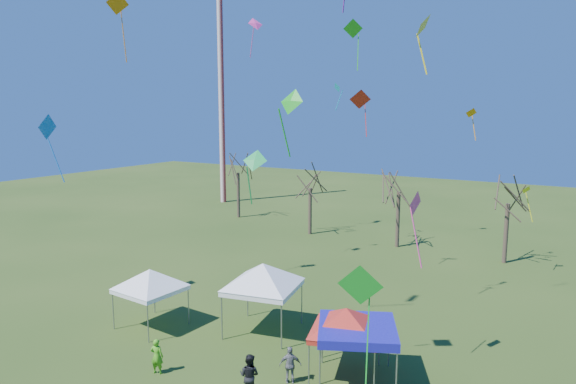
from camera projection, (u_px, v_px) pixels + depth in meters
name	position (u px, v px, depth m)	size (l,w,h in m)	color
radio_mast	(221.00, 100.00, 61.96)	(0.70, 0.70, 25.00)	silver
tree_0	(238.00, 157.00, 53.68)	(3.83, 3.83, 8.44)	#3D2D21
tree_1	(310.00, 172.00, 46.40)	(3.42, 3.42, 7.54)	#3D2D21
tree_2	(399.00, 172.00, 41.87)	(3.71, 3.71, 8.18)	#3D2D21
tree_3	(509.00, 182.00, 37.40)	(3.59, 3.59, 7.91)	#3D2D21
tent_white_west	(150.00, 273.00, 26.56)	(4.09, 4.09, 3.62)	gray
tent_white_mid	(263.00, 268.00, 25.89)	(4.66, 4.66, 4.19)	gray
tent_red	(346.00, 313.00, 21.54)	(3.84, 3.84, 3.52)	gray
tent_blue	(357.00, 330.00, 21.16)	(4.20, 4.20, 2.49)	gray
person_grey	(290.00, 365.00, 21.31)	(0.92, 0.38, 1.58)	slate
person_dark	(249.00, 376.00, 20.27)	(0.86, 0.67, 1.77)	black
person_green	(157.00, 356.00, 22.09)	(0.57, 0.37, 1.56)	#4CAB1B
kite_27	(291.00, 102.00, 19.14)	(1.14, 0.75, 2.63)	#189F1B
kite_13	(337.00, 88.00, 41.77)	(1.01, 0.93, 2.31)	#0DA4D0
kite_2	(255.00, 24.00, 42.97)	(1.48, 1.66, 3.36)	#F73698
kite_22	(526.00, 191.00, 34.52)	(0.98, 1.00, 2.52)	#D1D516
kite_5	(361.00, 286.00, 15.68)	(1.49, 0.81, 4.66)	green
kite_24	(353.00, 29.00, 25.06)	(1.04, 0.75, 2.51)	#1D9416
kite_1	(255.00, 161.00, 20.77)	(1.18, 0.93, 2.32)	green
kite_11	(360.00, 99.00, 33.19)	(1.60, 1.42, 3.08)	red
kite_8	(117.00, 4.00, 28.78)	(1.16, 1.48, 3.86)	orange
kite_17	(415.00, 204.00, 21.25)	(0.65, 1.11, 3.37)	#F93791
kite_19	(471.00, 113.00, 34.70)	(1.02, 1.02, 2.24)	orange
kite_25	(422.00, 27.00, 14.13)	(0.54, 0.80, 1.65)	gold
kite_14	(47.00, 127.00, 28.33)	(1.02, 1.50, 3.89)	blue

